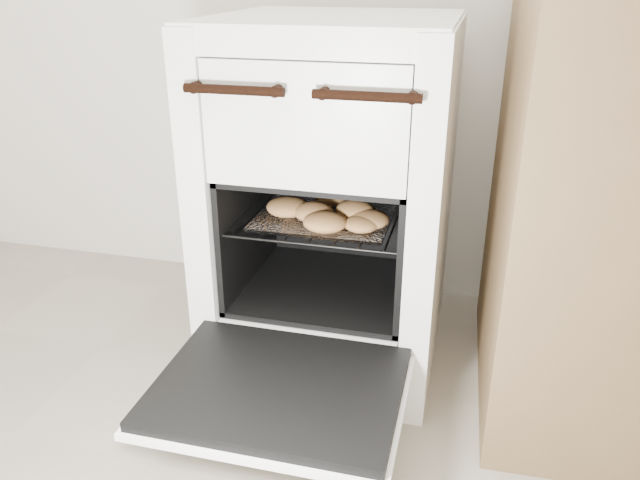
# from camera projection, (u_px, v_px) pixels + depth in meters

# --- Properties ---
(stove) EXTENTS (0.53, 0.59, 0.81)m
(stove) POSITION_uv_depth(u_px,v_px,m) (333.00, 202.00, 1.49)
(stove) COLOR white
(stove) RESTS_ON ground
(oven_door) EXTENTS (0.48, 0.37, 0.03)m
(oven_door) POSITION_uv_depth(u_px,v_px,m) (279.00, 390.00, 1.18)
(oven_door) COLOR black
(oven_door) RESTS_ON stove
(oven_rack) EXTENTS (0.38, 0.37, 0.01)m
(oven_rack) POSITION_uv_depth(u_px,v_px,m) (328.00, 214.00, 1.44)
(oven_rack) COLOR black
(oven_rack) RESTS_ON stove
(foil_sheet) EXTENTS (0.30, 0.26, 0.01)m
(foil_sheet) POSITION_uv_depth(u_px,v_px,m) (326.00, 215.00, 1.42)
(foil_sheet) COLOR silver
(foil_sheet) RESTS_ON oven_rack
(baked_rolls) EXTENTS (0.32, 0.26, 0.04)m
(baked_rolls) POSITION_uv_depth(u_px,v_px,m) (331.00, 213.00, 1.37)
(baked_rolls) COLOR #B48448
(baked_rolls) RESTS_ON foil_sheet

